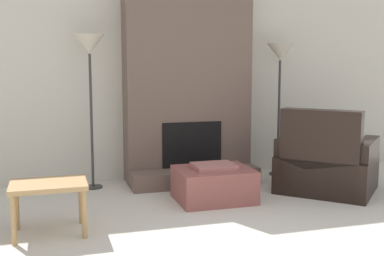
% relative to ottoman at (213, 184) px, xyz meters
% --- Properties ---
extents(wall_back, '(6.83, 0.06, 2.60)m').
position_rel_ottoman_xyz_m(wall_back, '(0.00, 1.23, 1.12)').
color(wall_back, beige).
rests_on(wall_back, ground_plane).
extents(fireplace, '(1.53, 0.72, 2.60)m').
position_rel_ottoman_xyz_m(fireplace, '(0.00, 0.98, 1.05)').
color(fireplace, brown).
rests_on(fireplace, ground_plane).
extents(ottoman, '(0.78, 0.64, 0.39)m').
position_rel_ottoman_xyz_m(ottoman, '(0.00, 0.00, 0.00)').
color(ottoman, '#8C4C47').
rests_on(ottoman, ground_plane).
extents(armchair, '(1.36, 1.36, 0.95)m').
position_rel_ottoman_xyz_m(armchair, '(1.32, -0.03, 0.11)').
color(armchair, black).
rests_on(armchair, ground_plane).
extents(side_table, '(0.63, 0.46, 0.45)m').
position_rel_ottoman_xyz_m(side_table, '(-1.65, -0.55, 0.20)').
color(side_table, tan).
rests_on(side_table, ground_plane).
extents(floor_lamp_left, '(0.34, 0.34, 1.75)m').
position_rel_ottoman_xyz_m(floor_lamp_left, '(-1.17, 0.90, 1.37)').
color(floor_lamp_left, '#333333').
rests_on(floor_lamp_left, ground_plane).
extents(floor_lamp_right, '(0.34, 0.34, 1.68)m').
position_rel_ottoman_xyz_m(floor_lamp_right, '(1.19, 0.90, 1.31)').
color(floor_lamp_right, '#333333').
rests_on(floor_lamp_right, ground_plane).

